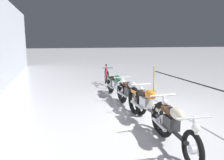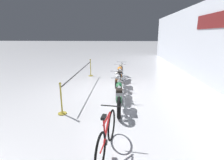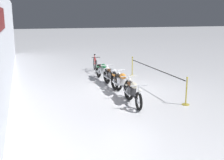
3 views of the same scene
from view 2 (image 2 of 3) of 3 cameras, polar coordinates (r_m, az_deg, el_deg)
ground_plane at (r=8.09m, az=-1.98°, el=-3.22°), size 120.00×120.00×0.00m
motorcycle_cream_0 at (r=9.90m, az=2.78°, el=2.87°), size 2.22×0.62×0.91m
motorcycle_orange_1 at (r=8.63m, az=2.54°, el=1.28°), size 2.43×0.62×0.98m
motorcycle_silver_2 at (r=7.24m, az=1.83°, el=-1.59°), size 2.20×0.62×0.92m
motorcycle_green_3 at (r=6.00m, az=2.33°, el=-5.13°), size 2.20×0.62×0.92m
bicycle at (r=3.89m, az=-1.75°, el=-17.81°), size 1.76×0.48×0.98m
stanchion_far_left at (r=9.25m, az=-8.70°, el=3.12°), size 5.35×0.28×1.05m
stanchion_mid_left at (r=5.83m, az=-16.14°, el=-7.36°), size 0.28×0.28×1.05m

